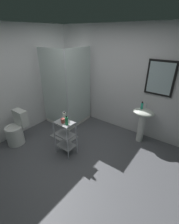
# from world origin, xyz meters

# --- Properties ---
(ground_plane) EXTENTS (4.20, 4.20, 0.02)m
(ground_plane) POSITION_xyz_m (0.00, 0.00, -0.01)
(ground_plane) COLOR #54555A
(wall_back) EXTENTS (4.20, 0.14, 2.50)m
(wall_back) POSITION_xyz_m (0.01, 1.85, 1.25)
(wall_back) COLOR silver
(wall_back) RESTS_ON ground_plane
(wall_left) EXTENTS (0.10, 4.20, 2.50)m
(wall_left) POSITION_xyz_m (-1.85, 0.00, 1.25)
(wall_left) COLOR silver
(wall_left) RESTS_ON ground_plane
(shower_stall) EXTENTS (0.92, 0.92, 2.00)m
(shower_stall) POSITION_xyz_m (-1.20, 1.18, 0.46)
(shower_stall) COLOR white
(shower_stall) RESTS_ON ground_plane
(pedestal_sink) EXTENTS (0.46, 0.37, 0.81)m
(pedestal_sink) POSITION_xyz_m (0.76, 1.52, 0.58)
(pedestal_sink) COLOR white
(pedestal_sink) RESTS_ON ground_plane
(sink_faucet) EXTENTS (0.03, 0.03, 0.10)m
(sink_faucet) POSITION_xyz_m (0.76, 1.64, 0.86)
(sink_faucet) COLOR silver
(sink_faucet) RESTS_ON pedestal_sink
(toilet) EXTENTS (0.37, 0.49, 0.76)m
(toilet) POSITION_xyz_m (-1.48, -0.22, 0.31)
(toilet) COLOR white
(toilet) RESTS_ON ground_plane
(storage_cart) EXTENTS (0.38, 0.28, 0.74)m
(storage_cart) POSITION_xyz_m (-0.33, 0.19, 0.44)
(storage_cart) COLOR silver
(storage_cart) RESTS_ON ground_plane
(hand_soap_bottle) EXTENTS (0.05, 0.05, 0.16)m
(hand_soap_bottle) POSITION_xyz_m (0.70, 1.53, 0.88)
(hand_soap_bottle) COLOR #2DBC99
(hand_soap_bottle) RESTS_ON pedestal_sink
(lotion_bottle_white) EXTENTS (0.06, 0.06, 0.19)m
(lotion_bottle_white) POSITION_xyz_m (-0.39, 0.27, 0.82)
(lotion_bottle_white) COLOR white
(lotion_bottle_white) RESTS_ON storage_cart
(body_wash_bottle_green) EXTENTS (0.06, 0.06, 0.19)m
(body_wash_bottle_green) POSITION_xyz_m (-0.23, 0.16, 0.82)
(body_wash_bottle_green) COLOR #299958
(body_wash_bottle_green) RESTS_ON storage_cart
(rinse_cup) EXTENTS (0.08, 0.08, 0.09)m
(rinse_cup) POSITION_xyz_m (-0.34, 0.17, 0.78)
(rinse_cup) COLOR #B24742
(rinse_cup) RESTS_ON storage_cart
(bath_mat) EXTENTS (0.60, 0.40, 0.02)m
(bath_mat) POSITION_xyz_m (-0.78, 0.56, 0.01)
(bath_mat) COLOR gray
(bath_mat) RESTS_ON ground_plane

